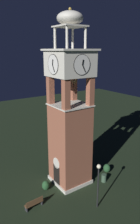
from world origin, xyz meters
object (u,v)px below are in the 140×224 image
(park_bench, at_px, (34,203))
(trash_bin, at_px, (104,178))
(clock_tower, at_px, (70,121))
(lamp_post, at_px, (98,178))

(park_bench, height_order, trash_bin, park_bench)
(clock_tower, relative_size, lamp_post, 3.99)
(park_bench, bearing_deg, clock_tower, 108.12)
(clock_tower, height_order, trash_bin, clock_tower)
(lamp_post, distance_m, trash_bin, 4.60)
(clock_tower, relative_size, trash_bin, 20.62)
(clock_tower, height_order, park_bench, clock_tower)
(clock_tower, height_order, lamp_post, clock_tower)
(lamp_post, xyz_separation_m, trash_bin, (-2.42, 3.05, -2.44))
(trash_bin, bearing_deg, lamp_post, -51.59)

